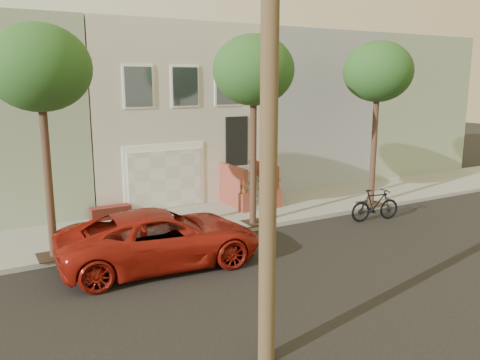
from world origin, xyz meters
TOP-DOWN VIEW (x-y plane):
  - ground at (0.00, 0.00)m, footprint 90.00×90.00m
  - sidewalk at (0.00, 5.35)m, footprint 40.00×3.70m
  - house_row at (0.00, 11.19)m, footprint 33.10×11.70m
  - tree_left at (-5.50, 3.90)m, footprint 2.70×2.57m
  - tree_mid at (1.00, 3.90)m, footprint 2.70×2.57m
  - tree_right at (6.50, 3.90)m, footprint 2.70×2.57m
  - pickup_truck at (-2.97, 2.15)m, footprint 5.71×2.96m
  - motorcycle at (5.25, 2.43)m, footprint 2.00×0.89m

SIDE VIEW (x-z plane):
  - ground at x=0.00m, z-range 0.00..0.00m
  - sidewalk at x=0.00m, z-range 0.00..0.15m
  - motorcycle at x=5.25m, z-range 0.00..1.16m
  - pickup_truck at x=-2.97m, z-range 0.00..1.54m
  - house_row at x=0.00m, z-range 0.14..7.14m
  - tree_left at x=-5.50m, z-range 2.11..8.41m
  - tree_mid at x=1.00m, z-range 2.11..8.41m
  - tree_right at x=6.50m, z-range 2.11..8.41m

